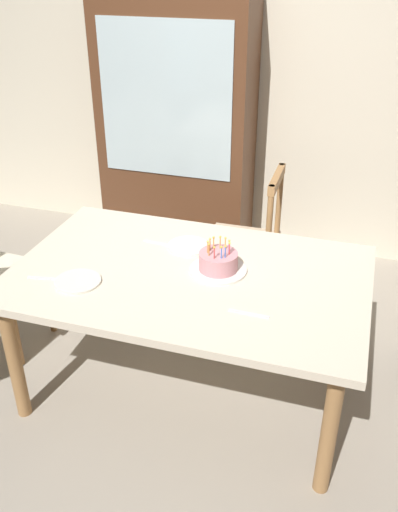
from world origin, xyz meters
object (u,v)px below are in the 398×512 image
at_px(birthday_cake, 218,263).
at_px(chair_spindle_back, 245,244).
at_px(china_cabinet, 177,128).
at_px(dining_table, 189,286).
at_px(plate_near_celebrant, 78,281).
at_px(plate_far_side, 188,246).

xyz_separation_m(birthday_cake, chair_spindle_back, (-0.04, 0.81, -0.32)).
bearing_deg(birthday_cake, chair_spindle_back, 92.98).
bearing_deg(china_cabinet, dining_table, -68.61).
bearing_deg(china_cabinet, plate_near_celebrant, -85.64).
relative_size(plate_near_celebrant, china_cabinet, 0.12).
distance_m(birthday_cake, china_cabinet, 1.68).
distance_m(dining_table, plate_far_side, 0.27).
xyz_separation_m(chair_spindle_back, china_cabinet, (-0.70, 0.69, 0.49)).
relative_size(chair_spindle_back, china_cabinet, 0.50).
relative_size(plate_far_side, chair_spindle_back, 0.23).
bearing_deg(chair_spindle_back, china_cabinet, 135.21).
bearing_deg(dining_table, china_cabinet, 111.39).
distance_m(dining_table, birthday_cake, 0.19).
relative_size(birthday_cake, plate_near_celebrant, 1.27).
bearing_deg(plate_near_celebrant, china_cabinet, 94.36).
distance_m(dining_table, china_cabinet, 1.70).
xyz_separation_m(dining_table, plate_near_celebrant, (-0.47, -0.24, 0.08)).
height_order(dining_table, chair_spindle_back, chair_spindle_back).
xyz_separation_m(birthday_cake, plate_near_celebrant, (-0.60, -0.30, -0.04)).
bearing_deg(birthday_cake, dining_table, -156.70).
bearing_deg(chair_spindle_back, plate_far_side, -105.71).
height_order(dining_table, plate_near_celebrant, plate_near_celebrant).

